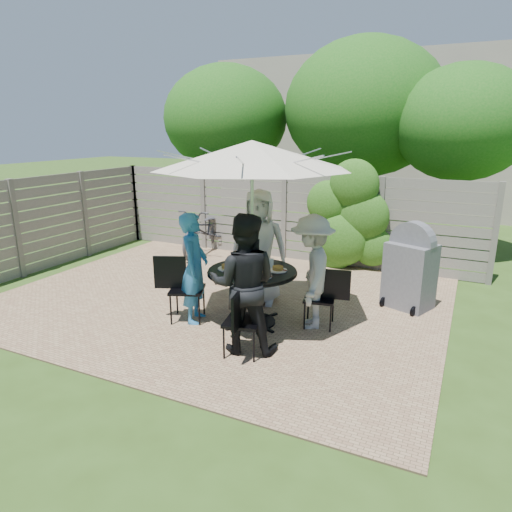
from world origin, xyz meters
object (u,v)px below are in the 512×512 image
at_px(patio_table, 252,286).
at_px(bbq_grill, 410,269).
at_px(person_back, 259,248).
at_px(chair_right, 320,310).
at_px(plate_extra, 263,275).
at_px(chair_front, 242,335).
at_px(coffee_cup, 261,262).
at_px(person_right, 312,272).
at_px(person_front, 244,284).
at_px(chair_back, 260,285).
at_px(bicycle, 205,231).
at_px(person_left, 194,268).
at_px(plate_left, 227,267).
at_px(plate_back, 255,261).
at_px(glass_right, 271,264).
at_px(glass_left, 233,267).
at_px(plate_front, 249,276).
at_px(umbrella, 252,155).
at_px(syrup_jug, 248,263).
at_px(chair_left, 186,302).
at_px(glass_front, 258,271).
at_px(plate_right, 278,269).

height_order(patio_table, bbq_grill, bbq_grill).
xyz_separation_m(person_back, chair_right, (1.18, -0.48, -0.66)).
bearing_deg(plate_extra, chair_front, -86.42).
bearing_deg(coffee_cup, person_right, 2.10).
bearing_deg(person_back, person_front, -90.00).
distance_m(chair_back, bicycle, 3.12).
bearing_deg(patio_table, person_left, -161.13).
bearing_deg(plate_left, chair_right, 18.78).
relative_size(person_front, person_right, 1.10).
relative_size(person_left, chair_front, 1.78).
distance_m(person_right, plate_extra, 0.72).
xyz_separation_m(plate_back, glass_right, (0.33, -0.16, 0.05)).
xyz_separation_m(glass_left, bbq_grill, (2.14, 1.78, -0.25)).
distance_m(patio_table, glass_left, 0.42).
distance_m(chair_back, plate_front, 1.45).
relative_size(umbrella, person_front, 1.91).
bearing_deg(plate_left, chair_back, 88.39).
height_order(person_left, syrup_jug, person_left).
distance_m(chair_right, person_right, 0.56).
bearing_deg(chair_back, chair_right, 45.53).
bearing_deg(plate_front, bbq_grill, 46.95).
xyz_separation_m(plate_back, plate_front, (0.23, -0.68, 0.00)).
xyz_separation_m(chair_left, person_front, (1.18, -0.47, 0.59)).
relative_size(glass_front, glass_right, 1.00).
bearing_deg(person_left, person_right, -90.00).
bearing_deg(glass_right, plate_right, -27.39).
xyz_separation_m(plate_left, syrup_jug, (0.27, 0.14, 0.06)).
relative_size(glass_front, syrup_jug, 0.88).
relative_size(plate_back, plate_extra, 1.08).
height_order(person_front, person_right, person_front).
bearing_deg(plate_left, person_back, 85.42).
height_order(chair_back, glass_front, glass_front).
bearing_deg(bicycle, plate_extra, -53.77).
distance_m(plate_back, glass_front, 0.63).
relative_size(glass_left, bbq_grill, 0.10).
height_order(plate_back, syrup_jug, syrup_jug).
distance_m(chair_right, glass_left, 1.38).
relative_size(chair_front, plate_front, 3.46).
xyz_separation_m(plate_extra, bbq_grill, (1.66, 1.83, -0.21)).
height_order(umbrella, glass_right, umbrella).
distance_m(plate_extra, bicycle, 4.33).
bearing_deg(plate_left, plate_right, 18.87).
relative_size(patio_table, person_back, 0.85).
bearing_deg(person_back, plate_back, -90.00).
bearing_deg(bbq_grill, chair_back, -141.26).
relative_size(umbrella, bbq_grill, 2.44).
bearing_deg(syrup_jug, chair_front, -67.85).
xyz_separation_m(chair_right, plate_front, (-0.80, -0.65, 0.58)).
xyz_separation_m(plate_back, plate_extra, (0.38, -0.57, 0.00)).
xyz_separation_m(chair_front, glass_left, (-0.52, 0.73, 0.61)).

